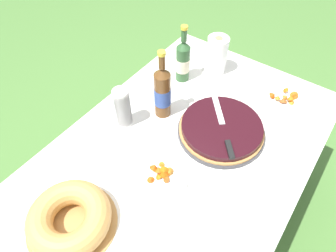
# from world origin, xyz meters

# --- Properties ---
(ground_plane) EXTENTS (16.00, 16.00, 0.00)m
(ground_plane) POSITION_xyz_m (0.00, 0.00, 0.00)
(ground_plane) COLOR #4C7A38
(garden_table) EXTENTS (1.75, 0.98, 0.67)m
(garden_table) POSITION_xyz_m (0.00, 0.00, 0.61)
(garden_table) COLOR brown
(garden_table) RESTS_ON ground_plane
(tablecloth) EXTENTS (1.76, 0.99, 0.10)m
(tablecloth) POSITION_xyz_m (0.00, 0.00, 0.66)
(tablecloth) COLOR white
(tablecloth) RESTS_ON garden_table
(berry_tart) EXTENTS (0.39, 0.39, 0.06)m
(berry_tart) POSITION_xyz_m (0.29, -0.09, 0.70)
(berry_tart) COLOR #38383D
(berry_tart) RESTS_ON tablecloth
(serving_knife) EXTENTS (0.30, 0.26, 0.01)m
(serving_knife) POSITION_xyz_m (0.27, -0.11, 0.74)
(serving_knife) COLOR silver
(serving_knife) RESTS_ON berry_tart
(bundt_cake) EXTENTS (0.32, 0.32, 0.10)m
(bundt_cake) POSITION_xyz_m (-0.39, 0.14, 0.72)
(bundt_cake) COLOR #B78447
(bundt_cake) RESTS_ON tablecloth
(cup_stack) EXTENTS (0.07, 0.07, 0.20)m
(cup_stack) POSITION_xyz_m (0.09, 0.30, 0.78)
(cup_stack) COLOR white
(cup_stack) RESTS_ON tablecloth
(cider_bottle_green) EXTENTS (0.07, 0.07, 0.31)m
(cider_bottle_green) POSITION_xyz_m (0.51, 0.27, 0.79)
(cider_bottle_green) COLOR #2D562D
(cider_bottle_green) RESTS_ON tablecloth
(cider_bottle_amber) EXTENTS (0.08, 0.08, 0.35)m
(cider_bottle_amber) POSITION_xyz_m (0.24, 0.20, 0.81)
(cider_bottle_amber) COLOR brown
(cider_bottle_amber) RESTS_ON tablecloth
(snack_plate_near) EXTENTS (0.24, 0.24, 0.06)m
(snack_plate_near) POSITION_xyz_m (0.66, -0.24, 0.69)
(snack_plate_near) COLOR white
(snack_plate_near) RESTS_ON tablecloth
(snack_plate_left) EXTENTS (0.20, 0.20, 0.06)m
(snack_plate_left) POSITION_xyz_m (-0.04, -0.01, 0.69)
(snack_plate_left) COLOR white
(snack_plate_left) RESTS_ON tablecloth
(paper_towel_roll) EXTENTS (0.11, 0.11, 0.21)m
(paper_towel_roll) POSITION_xyz_m (0.66, 0.16, 0.78)
(paper_towel_roll) COLOR white
(paper_towel_roll) RESTS_ON tablecloth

